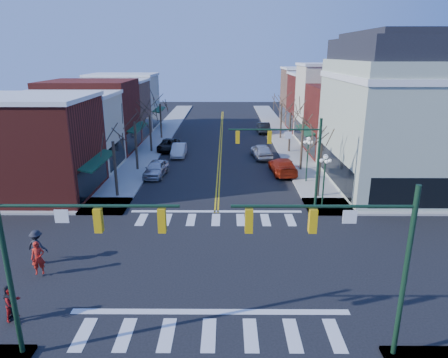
{
  "coord_description": "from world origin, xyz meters",
  "views": [
    {
      "loc": [
        0.73,
        -20.5,
        11.54
      ],
      "look_at": [
        0.58,
        7.18,
        2.8
      ],
      "focal_mm": 32.0,
      "sensor_mm": 36.0,
      "label": 1
    }
  ],
  "objects_px": {
    "car_right_near": "(283,166)",
    "pedestrian_dark_a": "(9,303)",
    "car_right_far": "(263,127)",
    "lamppost_corner": "(325,172)",
    "victorian_corner": "(407,112)",
    "car_left_mid": "(179,150)",
    "car_right_mid": "(261,151)",
    "pedestrian_red_b": "(13,303)",
    "car_left_far": "(169,145)",
    "lamppost_midblock": "(308,152)",
    "pedestrian_dark_b": "(37,246)",
    "pedestrian_red_a": "(38,258)",
    "car_left_near": "(156,169)"
  },
  "relations": [
    {
      "from": "lamppost_midblock",
      "to": "car_left_far",
      "type": "relative_size",
      "value": 0.87
    },
    {
      "from": "victorian_corner",
      "to": "pedestrian_red_a",
      "type": "height_order",
      "value": "victorian_corner"
    },
    {
      "from": "victorian_corner",
      "to": "car_right_far",
      "type": "height_order",
      "value": "victorian_corner"
    },
    {
      "from": "car_right_mid",
      "to": "pedestrian_red_a",
      "type": "xyz_separation_m",
      "value": [
        -14.12,
        -25.63,
        0.25
      ]
    },
    {
      "from": "lamppost_midblock",
      "to": "lamppost_corner",
      "type": "bearing_deg",
      "value": -90.0
    },
    {
      "from": "pedestrian_dark_b",
      "to": "lamppost_corner",
      "type": "bearing_deg",
      "value": -140.69
    },
    {
      "from": "lamppost_corner",
      "to": "pedestrian_red_b",
      "type": "height_order",
      "value": "lamppost_corner"
    },
    {
      "from": "car_left_far",
      "to": "pedestrian_red_a",
      "type": "xyz_separation_m",
      "value": [
        -2.92,
        -29.35,
        0.39
      ]
    },
    {
      "from": "car_right_near",
      "to": "pedestrian_dark_a",
      "type": "bearing_deg",
      "value": 52.72
    },
    {
      "from": "car_right_near",
      "to": "pedestrian_dark_b",
      "type": "height_order",
      "value": "pedestrian_dark_b"
    },
    {
      "from": "car_right_mid",
      "to": "car_left_far",
      "type": "bearing_deg",
      "value": -25.46
    },
    {
      "from": "car_right_near",
      "to": "car_right_far",
      "type": "relative_size",
      "value": 1.12
    },
    {
      "from": "lamppost_midblock",
      "to": "car_right_far",
      "type": "height_order",
      "value": "lamppost_midblock"
    },
    {
      "from": "car_right_near",
      "to": "pedestrian_dark_a",
      "type": "distance_m",
      "value": 27.83
    },
    {
      "from": "lamppost_midblock",
      "to": "car_left_far",
      "type": "bearing_deg",
      "value": 138.62
    },
    {
      "from": "car_left_near",
      "to": "pedestrian_dark_a",
      "type": "height_order",
      "value": "pedestrian_dark_a"
    },
    {
      "from": "victorian_corner",
      "to": "car_right_near",
      "type": "bearing_deg",
      "value": 161.39
    },
    {
      "from": "lamppost_midblock",
      "to": "pedestrian_dark_b",
      "type": "height_order",
      "value": "lamppost_midblock"
    },
    {
      "from": "car_right_mid",
      "to": "car_right_far",
      "type": "relative_size",
      "value": 1.01
    },
    {
      "from": "pedestrian_red_b",
      "to": "car_right_mid",
      "type": "bearing_deg",
      "value": -2.53
    },
    {
      "from": "car_right_mid",
      "to": "pedestrian_dark_b",
      "type": "distance_m",
      "value": 28.41
    },
    {
      "from": "car_left_mid",
      "to": "pedestrian_red_a",
      "type": "relative_size",
      "value": 2.36
    },
    {
      "from": "car_right_far",
      "to": "pedestrian_red_b",
      "type": "distance_m",
      "value": 47.46
    },
    {
      "from": "car_right_mid",
      "to": "pedestrian_dark_b",
      "type": "height_order",
      "value": "pedestrian_dark_b"
    },
    {
      "from": "victorian_corner",
      "to": "car_right_mid",
      "type": "distance_m",
      "value": 16.24
    },
    {
      "from": "lamppost_corner",
      "to": "pedestrian_red_b",
      "type": "bearing_deg",
      "value": -140.73
    },
    {
      "from": "victorian_corner",
      "to": "car_left_mid",
      "type": "xyz_separation_m",
      "value": [
        -21.3,
        10.47,
        -5.93
      ]
    },
    {
      "from": "lamppost_midblock",
      "to": "pedestrian_dark_a",
      "type": "height_order",
      "value": "lamppost_midblock"
    },
    {
      "from": "victorian_corner",
      "to": "car_left_near",
      "type": "height_order",
      "value": "victorian_corner"
    },
    {
      "from": "pedestrian_red_a",
      "to": "pedestrian_red_b",
      "type": "xyz_separation_m",
      "value": [
        0.59,
        -3.85,
        -0.14
      ]
    },
    {
      "from": "car_right_mid",
      "to": "pedestrian_red_b",
      "type": "xyz_separation_m",
      "value": [
        -13.53,
        -29.48,
        0.11
      ]
    },
    {
      "from": "lamppost_corner",
      "to": "pedestrian_dark_b",
      "type": "distance_m",
      "value": 20.22
    },
    {
      "from": "pedestrian_dark_b",
      "to": "car_left_far",
      "type": "bearing_deg",
      "value": -83.35
    },
    {
      "from": "car_left_far",
      "to": "car_right_mid",
      "type": "relative_size",
      "value": 1.02
    },
    {
      "from": "pedestrian_red_b",
      "to": "pedestrian_dark_a",
      "type": "xyz_separation_m",
      "value": [
        -0.15,
        -0.01,
        0.05
      ]
    },
    {
      "from": "car_left_far",
      "to": "lamppost_corner",
      "type": "bearing_deg",
      "value": -50.54
    },
    {
      "from": "car_right_far",
      "to": "lamppost_corner",
      "type": "bearing_deg",
      "value": 92.37
    },
    {
      "from": "car_right_far",
      "to": "car_right_near",
      "type": "bearing_deg",
      "value": 89.06
    },
    {
      "from": "car_right_far",
      "to": "pedestrian_dark_b",
      "type": "height_order",
      "value": "pedestrian_dark_b"
    },
    {
      "from": "victorian_corner",
      "to": "pedestrian_red_b",
      "type": "relative_size",
      "value": 8.93
    },
    {
      "from": "victorian_corner",
      "to": "car_left_mid",
      "type": "distance_m",
      "value": 24.46
    },
    {
      "from": "car_left_far",
      "to": "pedestrian_dark_b",
      "type": "distance_m",
      "value": 28.21
    },
    {
      "from": "car_left_mid",
      "to": "car_right_far",
      "type": "relative_size",
      "value": 0.9
    },
    {
      "from": "lamppost_corner",
      "to": "car_right_mid",
      "type": "bearing_deg",
      "value": 102.27
    },
    {
      "from": "car_right_mid",
      "to": "car_right_far",
      "type": "xyz_separation_m",
      "value": [
        1.6,
        15.5,
        -0.03
      ]
    },
    {
      "from": "car_right_mid",
      "to": "pedestrian_dark_b",
      "type": "bearing_deg",
      "value": 51.54
    },
    {
      "from": "car_right_near",
      "to": "car_right_mid",
      "type": "height_order",
      "value": "car_right_mid"
    },
    {
      "from": "victorian_corner",
      "to": "pedestrian_dark_b",
      "type": "xyz_separation_m",
      "value": [
        -26.5,
        -14.61,
        -5.56
      ]
    },
    {
      "from": "victorian_corner",
      "to": "car_right_far",
      "type": "xyz_separation_m",
      "value": [
        -10.1,
        25.14,
        -5.86
      ]
    },
    {
      "from": "car_left_far",
      "to": "pedestrian_red_a",
      "type": "relative_size",
      "value": 2.66
    }
  ]
}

